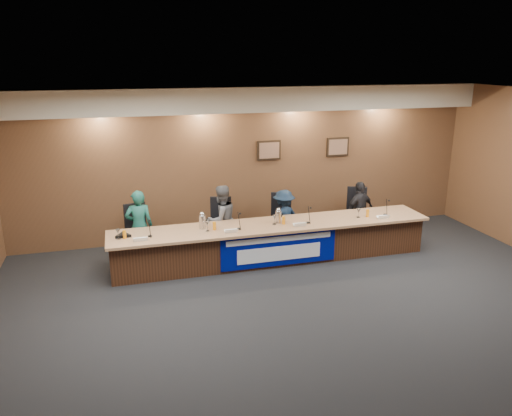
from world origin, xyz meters
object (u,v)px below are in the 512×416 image
at_px(panelist_c, 284,219).
at_px(carafe_mid, 278,217).
at_px(dais_body, 272,243).
at_px(speakerphone, 123,235).
at_px(office_chair_a, 140,236).
at_px(panelist_a, 139,226).
at_px(office_chair_b, 220,228).
at_px(office_chair_c, 282,223).
at_px(banner, 279,249).
at_px(panelist_d, 359,211).
at_px(carafe_left, 202,222).
at_px(panelist_b, 221,220).
at_px(office_chair_d, 357,216).

distance_m(panelist_c, carafe_mid, 0.76).
bearing_deg(dais_body, speakerphone, -180.00).
relative_size(office_chair_a, carafe_mid, 2.06).
relative_size(panelist_a, panelist_c, 1.17).
bearing_deg(panelist_a, speakerphone, 64.99).
distance_m(office_chair_b, office_chair_c, 1.30).
bearing_deg(banner, office_chair_b, 126.90).
bearing_deg(carafe_mid, panelist_a, 165.97).
bearing_deg(office_chair_b, panelist_d, 13.51).
xyz_separation_m(dais_body, panelist_d, (2.14, 0.63, 0.28)).
bearing_deg(banner, panelist_c, 67.40).
height_order(panelist_c, office_chair_b, panelist_c).
bearing_deg(office_chair_b, speakerphone, -143.35).
xyz_separation_m(panelist_d, office_chair_c, (-1.70, 0.10, -0.15)).
distance_m(banner, panelist_d, 2.39).
bearing_deg(speakerphone, banner, -8.60).
bearing_deg(office_chair_a, dais_body, -32.09).
height_order(carafe_left, speakerphone, carafe_left).
xyz_separation_m(office_chair_c, carafe_left, (-1.77, -0.68, 0.40)).
relative_size(panelist_a, carafe_left, 5.53).
bearing_deg(panelist_a, banner, 157.45).
bearing_deg(carafe_mid, carafe_left, 177.91).
xyz_separation_m(banner, panelist_b, (-0.86, 1.05, 0.31)).
xyz_separation_m(office_chair_b, office_chair_d, (3.00, 0.00, 0.00)).
xyz_separation_m(panelist_b, office_chair_d, (3.00, 0.10, -0.21)).
height_order(panelist_b, carafe_left, panelist_b).
height_order(banner, carafe_left, carafe_left).
xyz_separation_m(panelist_c, office_chair_b, (-1.30, 0.10, -0.12)).
bearing_deg(panelist_c, panelist_d, 157.02).
xyz_separation_m(dais_body, office_chair_b, (-0.86, 0.73, 0.13)).
xyz_separation_m(panelist_d, office_chair_a, (-4.58, 0.10, -0.15)).
xyz_separation_m(dais_body, panelist_b, (-0.86, 0.63, 0.34)).
bearing_deg(office_chair_d, office_chair_a, -159.77).
xyz_separation_m(panelist_a, panelist_b, (1.58, 0.00, -0.01)).
distance_m(office_chair_c, speakerphone, 3.28).
bearing_deg(panelist_b, panelist_c, 157.01).
relative_size(dais_body, carafe_left, 23.61).
bearing_deg(panelist_d, office_chair_b, -20.87).
height_order(banner, speakerphone, speakerphone).
bearing_deg(panelist_c, carafe_mid, 39.84).
height_order(dais_body, panelist_d, panelist_d).
relative_size(panelist_d, office_chair_b, 2.64).
height_order(panelist_b, office_chair_b, panelist_b).
relative_size(banner, panelist_d, 1.74).
distance_m(office_chair_b, carafe_mid, 1.28).
bearing_deg(office_chair_b, office_chair_d, 15.42).
xyz_separation_m(dais_body, speakerphone, (-2.74, -0.00, 0.43)).
distance_m(panelist_c, office_chair_b, 1.31).
bearing_deg(office_chair_c, dais_body, -108.37).
height_order(panelist_b, office_chair_a, panelist_b).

